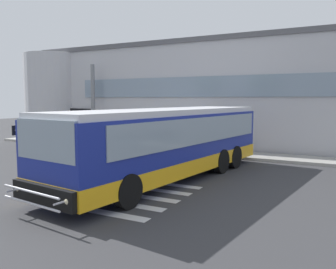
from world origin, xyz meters
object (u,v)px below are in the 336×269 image
at_px(entry_support_column, 93,103).
at_px(passenger_by_doorway, 113,129).
at_px(bus_main_foreground, 167,145).
at_px(passenger_near_column, 99,129).

xyz_separation_m(entry_support_column, passenger_by_doorway, (1.83, -0.34, -1.67)).
distance_m(bus_main_foreground, passenger_by_doorway, 10.13).
xyz_separation_m(entry_support_column, passenger_near_column, (0.80, -0.46, -1.70)).
bearing_deg(bus_main_foreground, entry_support_column, 142.82).
height_order(passenger_near_column, passenger_by_doorway, same).
relative_size(entry_support_column, passenger_by_doorway, 3.14).
height_order(entry_support_column, passenger_near_column, entry_support_column).
bearing_deg(entry_support_column, bus_main_foreground, -37.18).
distance_m(entry_support_column, passenger_near_column, 1.94).
distance_m(entry_support_column, passenger_by_doorway, 2.50).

